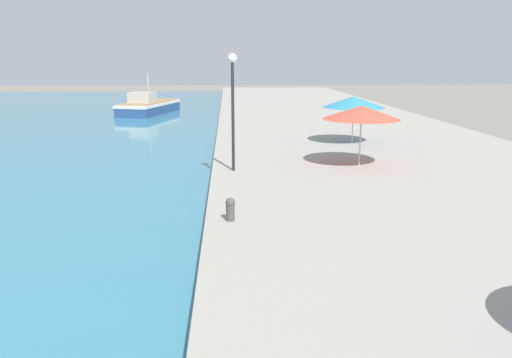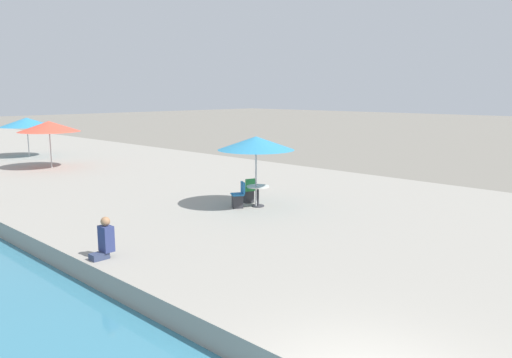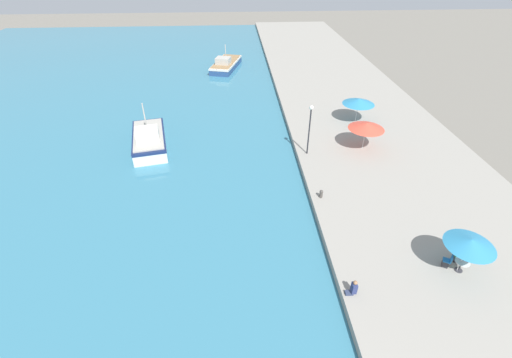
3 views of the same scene
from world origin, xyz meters
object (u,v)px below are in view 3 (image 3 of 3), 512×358
Objects in this scene: fishing_boat_mid at (226,64)px; lamppost at (310,122)px; cafe_umbrella_white at (367,126)px; cafe_umbrella_pink at (471,243)px; mooring_bollard at (321,194)px; cafe_chair_right at (457,257)px; cafe_umbrella_striped at (359,101)px; cafe_chair_left at (446,262)px; cafe_table at (461,264)px; fishing_boat_near at (149,139)px; person_at_quay at (353,288)px.

lamppost reaches higher than fishing_boat_mid.
cafe_umbrella_white is (12.72, -26.18, 2.05)m from fishing_boat_mid.
cafe_umbrella_pink is 4.09× the size of mooring_bollard.
cafe_umbrella_white is 3.50× the size of cafe_chair_right.
cafe_umbrella_white is 5.77m from cafe_umbrella_striped.
mooring_bollard is at bearing 69.59° from cafe_chair_left.
cafe_umbrella_white is 0.70× the size of lamppost.
cafe_umbrella_striped is 4.98× the size of mooring_bollard.
fishing_boat_mid reaches higher than cafe_table.
cafe_umbrella_striped is 20.07m from cafe_table.
cafe_umbrella_striped reaches higher than cafe_chair_right.
cafe_umbrella_white is 14.47m from cafe_table.
fishing_boat_near is 0.87× the size of fishing_boat_mid.
cafe_table is at bearing -48.45° from mooring_bollard.
lamppost reaches higher than mooring_bollard.
fishing_boat_mid is 42.20m from cafe_chair_right.
cafe_chair_left is (0.39, -13.98, -1.90)m from cafe_umbrella_white.
mooring_bollard is at bearing 131.55° from cafe_table.
cafe_chair_left is 9.06m from mooring_bollard.
fishing_boat_mid is 29.18m from cafe_umbrella_white.
mooring_bollard is at bearing -91.48° from lamppost.
cafe_umbrella_pink reaches higher than cafe_chair_left.
cafe_chair_right reaches higher than mooring_bollard.
cafe_umbrella_pink reaches higher than cafe_umbrella_striped.
lamppost is at bearing 52.59° from cafe_chair_left.
cafe_chair_left is at bearing -50.70° from fishing_boat_near.
lamppost is at bearing -172.67° from cafe_umbrella_white.
cafe_umbrella_white is 3.98× the size of cafe_table.
cafe_umbrella_pink is at bearing -96.95° from cafe_chair_right.
mooring_bollard is (-6.46, 7.29, -0.18)m from cafe_table.
cafe_umbrella_striped is 19.75m from cafe_chair_left.
fishing_boat_near is 22.74m from person_at_quay.
cafe_umbrella_pink is 0.59× the size of lamppost.
cafe_chair_left is at bearing 150.47° from cafe_table.
person_at_quay is 1.57× the size of mooring_bollard.
cafe_umbrella_striped is at bearing 89.52° from cafe_umbrella_pink.
cafe_chair_left is 14.72m from lamppost.
fishing_boat_mid is 10.68× the size of cafe_table.
fishing_boat_mid is at bearing 61.92° from fishing_boat_near.
fishing_boat_near is 26.61m from cafe_table.
fishing_boat_near is at bearing 159.99° from cafe_chair_right.
cafe_umbrella_pink is 3.34× the size of cafe_table.
cafe_table is 0.88× the size of cafe_chair_right.
fishing_boat_near is at bearing 80.53° from cafe_chair_left.
cafe_chair_right is at bearing -89.58° from cafe_umbrella_striped.
cafe_chair_left and cafe_chair_right have the same top height.
cafe_umbrella_white is at bearing 31.13° from cafe_chair_left.
cafe_umbrella_white is at bearing -48.62° from fishing_boat_mid.
cafe_chair_right is (1.24, -13.65, -1.90)m from cafe_umbrella_white.
fishing_boat_near is 7.24× the size of person_at_quay.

